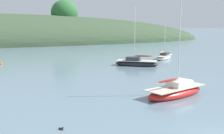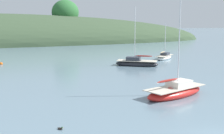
# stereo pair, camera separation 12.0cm
# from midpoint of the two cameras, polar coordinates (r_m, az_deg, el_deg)

# --- Properties ---
(sailboat_cream_ketch) EXTENTS (6.36, 5.03, 8.60)m
(sailboat_cream_ketch) POSITION_cam_midpoint_polar(r_m,az_deg,el_deg) (43.02, 4.77, 0.76)
(sailboat_cream_ketch) COLOR #232328
(sailboat_cream_ketch) RESTS_ON ground
(sailboat_orange_cutter) EXTENTS (4.92, 4.71, 6.15)m
(sailboat_orange_cutter) POSITION_cam_midpoint_polar(r_m,az_deg,el_deg) (51.03, 10.01, 1.88)
(sailboat_orange_cutter) COLOR white
(sailboat_orange_cutter) RESTS_ON ground
(sailboat_red_portside) EXTENTS (6.85, 4.41, 8.93)m
(sailboat_red_portside) POSITION_cam_midpoint_polar(r_m,az_deg,el_deg) (26.46, 12.13, -4.56)
(sailboat_red_portside) COLOR red
(sailboat_red_portside) RESTS_ON ground
(mooring_buoy_channel) EXTENTS (0.44, 0.44, 0.54)m
(mooring_buoy_channel) POSITION_cam_midpoint_polar(r_m,az_deg,el_deg) (47.05, -20.33, 0.61)
(mooring_buoy_channel) COLOR orange
(mooring_buoy_channel) RESTS_ON ground
(duck_lone_right) EXTENTS (0.36, 0.38, 0.24)m
(duck_lone_right) POSITION_cam_midpoint_polar(r_m,az_deg,el_deg) (18.52, -9.66, -11.52)
(duck_lone_right) COLOR #2D2823
(duck_lone_right) RESTS_ON ground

